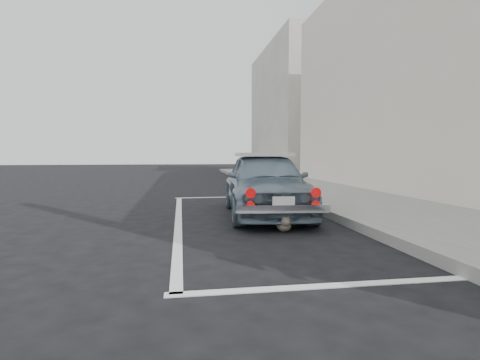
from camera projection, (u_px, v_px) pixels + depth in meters
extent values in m
plane|color=black|center=(267.00, 271.00, 3.78)|extent=(80.00, 80.00, 0.00)
cube|color=slate|center=(426.00, 221.00, 6.24)|extent=(2.80, 40.00, 0.15)
cube|color=black|center=(430.00, 144.00, 8.35)|extent=(0.10, 16.00, 2.40)
cube|color=orange|center=(403.00, 17.00, 9.31)|extent=(0.10, 2.00, 1.60)
cube|color=red|center=(358.00, 44.00, 11.67)|extent=(0.10, 2.00, 1.60)
cube|color=#1545AE|center=(328.00, 63.00, 14.04)|extent=(0.10, 2.00, 1.60)
cube|color=#AEA89E|center=(293.00, 110.00, 24.20)|extent=(3.50, 10.00, 8.00)
cube|color=silver|center=(334.00, 285.00, 3.36)|extent=(3.00, 0.12, 0.01)
cube|color=silver|center=(231.00, 197.00, 10.26)|extent=(3.00, 0.12, 0.01)
cube|color=silver|center=(178.00, 221.00, 6.59)|extent=(0.12, 7.00, 0.01)
imported|color=slate|center=(265.00, 183.00, 7.25)|extent=(1.74, 3.75, 1.24)
cube|color=silver|center=(263.00, 155.00, 7.58)|extent=(1.13, 1.46, 0.07)
cube|color=silver|center=(283.00, 209.00, 5.51)|extent=(1.40, 0.23, 0.12)
cube|color=white|center=(284.00, 202.00, 5.45)|extent=(0.33, 0.04, 0.17)
cylinder|color=red|center=(251.00, 193.00, 5.42)|extent=(0.15, 0.05, 0.15)
cylinder|color=red|center=(316.00, 192.00, 5.50)|extent=(0.15, 0.05, 0.15)
cylinder|color=red|center=(251.00, 205.00, 5.43)|extent=(0.12, 0.05, 0.12)
cylinder|color=red|center=(316.00, 205.00, 5.51)|extent=(0.12, 0.05, 0.12)
ellipsoid|color=#64584C|center=(284.00, 224.00, 5.72)|extent=(0.26, 0.37, 0.22)
sphere|color=#64584C|center=(286.00, 221.00, 5.55)|extent=(0.14, 0.14, 0.14)
cone|color=#64584C|center=(283.00, 216.00, 5.55)|extent=(0.05, 0.05, 0.05)
cone|color=#64584C|center=(288.00, 216.00, 5.55)|extent=(0.05, 0.05, 0.05)
cylinder|color=#64584C|center=(285.00, 226.00, 5.90)|extent=(0.10, 0.23, 0.03)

